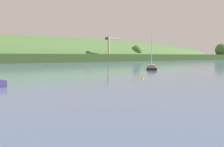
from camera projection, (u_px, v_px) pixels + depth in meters
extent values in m
ellipsoid|color=#476B38|center=(41.00, 61.00, 195.18)|extent=(461.49, 126.56, 38.14)
sphere|color=#476B38|center=(137.00, 51.00, 203.14)|extent=(8.97, 8.97, 8.97)
sphere|color=#476B38|center=(222.00, 50.00, 279.48)|extent=(15.15, 15.15, 15.15)
cube|color=#4C4C51|center=(109.00, 60.00, 172.52)|extent=(3.61, 3.61, 2.00)
cylinder|color=#BCB293|center=(109.00, 48.00, 171.89)|extent=(1.52, 1.52, 15.21)
cylinder|color=#BCB293|center=(113.00, 39.00, 172.99)|extent=(8.69, 1.54, 0.84)
cube|color=#333338|center=(107.00, 38.00, 170.70)|extent=(1.55, 2.23, 1.82)
cube|color=#232328|center=(151.00, 70.00, 69.00)|extent=(6.35, 6.87, 1.23)
cone|color=#232328|center=(151.00, 69.00, 72.29)|extent=(3.08, 2.95, 2.62)
cube|color=black|center=(151.00, 69.00, 68.98)|extent=(6.37, 6.89, 0.13)
cube|color=#BCB299|center=(151.00, 66.00, 69.09)|extent=(3.34, 3.49, 0.79)
cylinder|color=silver|center=(152.00, 50.00, 69.41)|extent=(0.19, 0.19, 9.88)
cylinder|color=silver|center=(152.00, 64.00, 67.98)|extent=(2.35, 2.79, 0.15)
sphere|color=yellow|center=(142.00, 79.00, 41.46)|extent=(0.47, 0.47, 0.47)
cylinder|color=black|center=(142.00, 78.00, 41.44)|extent=(0.04, 0.04, 0.08)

